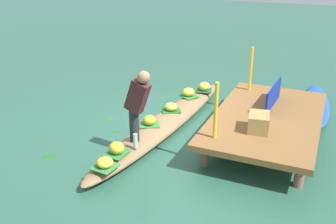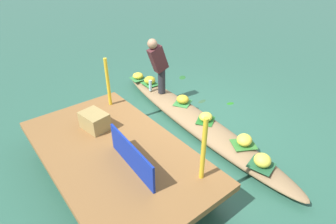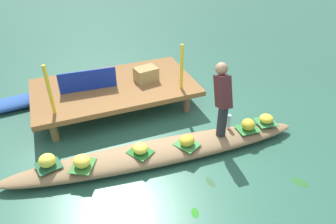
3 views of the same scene
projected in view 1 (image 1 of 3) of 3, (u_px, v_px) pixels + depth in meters
canal_water at (166, 128)px, 7.38m from camera, size 40.00×40.00×0.00m
dock_platform at (267, 119)px, 6.76m from camera, size 3.20×1.80×0.48m
vendor_boat at (166, 123)px, 7.33m from camera, size 4.99×1.00×0.24m
moored_boat at (316, 104)px, 8.28m from camera, size 2.61×0.77×0.18m
leaf_mat_0 at (171, 110)px, 7.56m from camera, size 0.44×0.46×0.01m
banana_bunch_0 at (171, 107)px, 7.53m from camera, size 0.26×0.28×0.16m
leaf_mat_1 at (117, 153)px, 5.98m from camera, size 0.38×0.32×0.01m
banana_bunch_1 at (117, 148)px, 5.94m from camera, size 0.33×0.34×0.18m
leaf_mat_2 at (150, 124)px, 6.96m from camera, size 0.44×0.46×0.01m
banana_bunch_2 at (150, 120)px, 6.92m from camera, size 0.34×0.33×0.17m
leaf_mat_3 at (105, 167)px, 5.61m from camera, size 0.37×0.36×0.01m
banana_bunch_3 at (105, 162)px, 5.58m from camera, size 0.35×0.35×0.14m
leaf_mat_4 at (204, 90)px, 8.63m from camera, size 0.42×0.40×0.01m
banana_bunch_4 at (204, 86)px, 8.60m from camera, size 0.34×0.34×0.20m
leaf_mat_5 at (188, 96)px, 8.31m from camera, size 0.46×0.48×0.01m
banana_bunch_5 at (189, 92)px, 8.27m from camera, size 0.33×0.34×0.18m
vendor_person at (138, 102)px, 6.09m from camera, size 0.22×0.45×1.23m
water_bottle at (135, 141)px, 6.10m from camera, size 0.07×0.07×0.25m
market_banner at (273, 95)px, 7.07m from camera, size 1.09×0.09×0.41m
railing_post_west at (251, 69)px, 7.79m from camera, size 0.06×0.06×0.90m
railing_post_east at (216, 111)px, 5.77m from camera, size 0.06×0.06×0.90m
produce_crate at (259, 122)px, 6.13m from camera, size 0.49×0.39×0.28m
drifting_plant_0 at (50, 156)px, 6.36m from camera, size 0.29×0.31×0.01m
drifting_plant_1 at (110, 119)px, 7.77m from camera, size 0.15×0.20×0.01m
drifting_plant_2 at (116, 132)px, 7.23m from camera, size 0.12×0.24×0.01m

